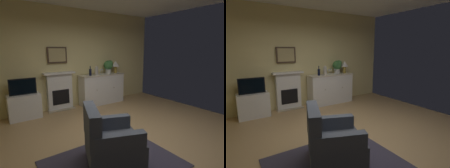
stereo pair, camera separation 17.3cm
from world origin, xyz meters
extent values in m
cube|color=tan|center=(0.00, 0.00, -0.05)|extent=(5.87, 5.42, 0.10)
cube|color=#EAD68C|center=(0.00, 2.68, 1.45)|extent=(5.87, 0.06, 2.90)
cube|color=#383342|center=(-0.73, -0.41, 0.01)|extent=(1.95, 1.49, 0.02)
cube|color=white|center=(-0.51, 2.56, 0.53)|extent=(0.70, 0.18, 1.05)
cube|color=tan|center=(-0.51, 2.46, 0.01)|extent=(0.77, 0.20, 0.03)
cube|color=black|center=(-0.51, 2.47, 0.39)|extent=(0.48, 0.02, 0.42)
cube|color=white|center=(-0.51, 2.53, 1.07)|extent=(0.87, 0.27, 0.05)
cube|color=#473323|center=(-0.51, 2.60, 1.57)|extent=(0.55, 0.03, 0.45)
cube|color=tan|center=(-0.51, 2.59, 1.57)|extent=(0.47, 0.01, 0.37)
cube|color=white|center=(0.81, 2.38, 0.46)|extent=(1.43, 0.45, 0.92)
cube|color=beige|center=(0.81, 2.38, 0.94)|extent=(1.46, 0.48, 0.03)
sphere|color=brown|center=(0.50, 2.14, 0.52)|extent=(0.02, 0.02, 0.02)
sphere|color=brown|center=(1.13, 2.14, 0.52)|extent=(0.02, 0.02, 0.02)
cylinder|color=#B79338|center=(1.36, 2.38, 1.06)|extent=(0.10, 0.10, 0.22)
cone|color=silver|center=(1.36, 2.38, 1.26)|extent=(0.26, 0.26, 0.18)
cylinder|color=black|center=(0.38, 2.33, 1.05)|extent=(0.08, 0.08, 0.20)
cylinder|color=black|center=(0.38, 2.33, 1.20)|extent=(0.03, 0.03, 0.09)
cylinder|color=silver|center=(0.74, 2.34, 0.95)|extent=(0.06, 0.06, 0.00)
cylinder|color=silver|center=(0.74, 2.34, 1.00)|extent=(0.01, 0.01, 0.09)
cone|color=silver|center=(0.74, 2.34, 1.08)|extent=(0.07, 0.07, 0.07)
cylinder|color=silver|center=(0.85, 2.40, 0.95)|extent=(0.06, 0.06, 0.00)
cylinder|color=silver|center=(0.85, 2.40, 1.00)|extent=(0.01, 0.01, 0.09)
cone|color=silver|center=(0.85, 2.40, 1.08)|extent=(0.07, 0.07, 0.07)
cylinder|color=silver|center=(0.96, 2.34, 0.95)|extent=(0.06, 0.06, 0.00)
cylinder|color=silver|center=(0.96, 2.34, 1.00)|extent=(0.01, 0.01, 0.09)
cone|color=silver|center=(0.96, 2.34, 1.08)|extent=(0.07, 0.07, 0.07)
cylinder|color=beige|center=(0.60, 2.33, 1.07)|extent=(0.11, 0.11, 0.24)
sphere|color=beige|center=(0.60, 2.33, 1.19)|extent=(0.08, 0.08, 0.08)
cube|color=white|center=(-1.48, 2.39, 0.32)|extent=(0.75, 0.42, 0.63)
cube|color=black|center=(-1.48, 2.37, 0.83)|extent=(0.62, 0.06, 0.40)
cube|color=black|center=(-1.48, 2.34, 0.83)|extent=(0.57, 0.01, 0.35)
cylinder|color=beige|center=(1.10, 2.43, 1.02)|extent=(0.18, 0.18, 0.14)
sphere|color=#3D753D|center=(1.10, 2.43, 1.22)|extent=(0.30, 0.30, 0.30)
sphere|color=#3D753D|center=(1.16, 2.40, 1.29)|extent=(0.18, 0.18, 0.18)
cube|color=#474C56|center=(-0.70, -0.37, 0.26)|extent=(1.02, 0.99, 0.32)
cube|color=#474C56|center=(-1.01, -0.26, 0.67)|extent=(0.42, 0.77, 0.50)
cube|color=#474C56|center=(-0.82, -0.67, 0.53)|extent=(0.72, 0.38, 0.22)
cube|color=#474C56|center=(-0.59, -0.07, 0.53)|extent=(0.72, 0.38, 0.22)
cylinder|color=#473323|center=(-0.27, -0.19, 0.05)|extent=(0.05, 0.05, 0.10)
cylinder|color=#473323|center=(-0.91, 0.04, 0.05)|extent=(0.05, 0.05, 0.10)
camera|label=1|loc=(-2.16, -2.38, 1.74)|focal=28.50mm
camera|label=2|loc=(-2.01, -2.48, 1.74)|focal=28.50mm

